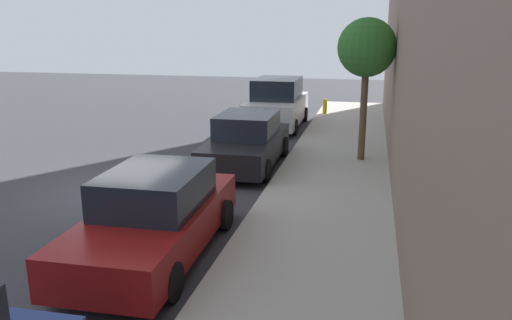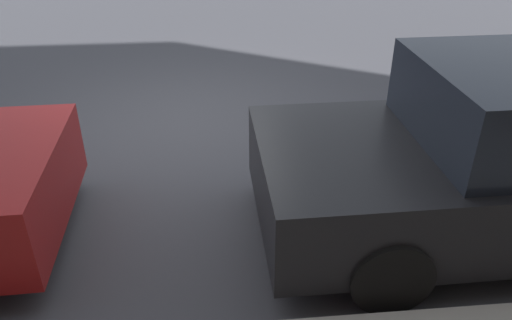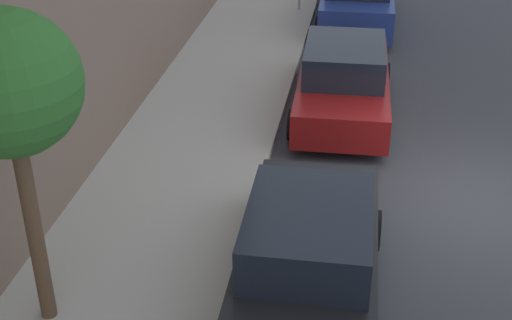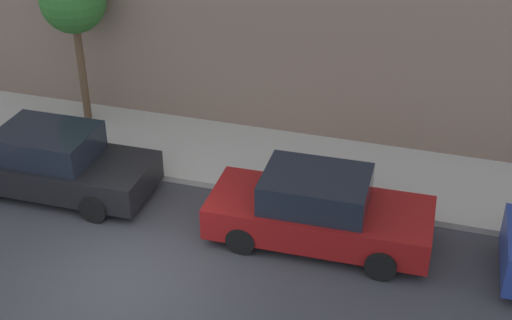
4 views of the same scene
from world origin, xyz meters
name	(u,v)px [view 3 (image 3 of 4)]	position (x,y,z in m)	size (l,w,h in m)	color
ground_plane	(469,201)	(0.00, 0.00, 0.00)	(60.00, 60.00, 0.00)	#38383D
sidewalk	(179,173)	(4.99, 0.00, 0.07)	(2.99, 32.00, 0.15)	#B2ADA3
parked_sedan_second	(344,81)	(2.31, -3.14, 0.73)	(1.92, 4.55, 1.54)	maroon
parked_sedan_third	(308,259)	(2.44, 2.98, 0.73)	(1.92, 4.53, 1.54)	black
street_tree	(8,87)	(5.69, 3.95, 3.35)	(1.65, 1.65, 4.07)	brown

